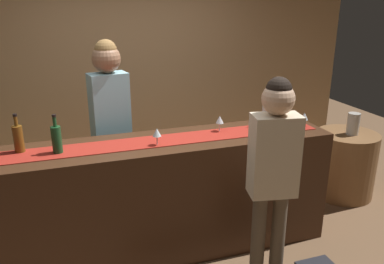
{
  "coord_description": "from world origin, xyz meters",
  "views": [
    {
      "loc": [
        -0.76,
        -2.89,
        2.12
      ],
      "look_at": [
        0.2,
        0.0,
        1.09
      ],
      "focal_mm": 35.94,
      "sensor_mm": 36.0,
      "label": 1
    }
  ],
  "objects_px": {
    "wine_bottle_amber": "(18,138)",
    "bartender": "(110,114)",
    "customer_sipping": "(273,164)",
    "vase_on_side_table": "(353,124)",
    "wine_bottle_green": "(57,139)",
    "wine_glass_mid_counter": "(220,120)",
    "wine_glass_near_customer": "(157,133)",
    "wine_glass_far_end": "(304,117)",
    "wine_bottle_clear": "(266,114)",
    "round_side_table": "(344,164)"
  },
  "relations": [
    {
      "from": "wine_bottle_clear",
      "to": "customer_sipping",
      "type": "height_order",
      "value": "customer_sipping"
    },
    {
      "from": "wine_glass_near_customer",
      "to": "vase_on_side_table",
      "type": "distance_m",
      "value": 2.35
    },
    {
      "from": "wine_bottle_clear",
      "to": "vase_on_side_table",
      "type": "distance_m",
      "value": 1.29
    },
    {
      "from": "wine_bottle_green",
      "to": "wine_glass_mid_counter",
      "type": "relative_size",
      "value": 2.1
    },
    {
      "from": "wine_bottle_clear",
      "to": "customer_sipping",
      "type": "distance_m",
      "value": 0.83
    },
    {
      "from": "bartender",
      "to": "customer_sipping",
      "type": "height_order",
      "value": "bartender"
    },
    {
      "from": "wine_bottle_green",
      "to": "wine_glass_far_end",
      "type": "distance_m",
      "value": 2.11
    },
    {
      "from": "customer_sipping",
      "to": "vase_on_side_table",
      "type": "xyz_separation_m",
      "value": [
        1.56,
        0.99,
        -0.15
      ]
    },
    {
      "from": "wine_glass_mid_counter",
      "to": "round_side_table",
      "type": "bearing_deg",
      "value": 10.47
    },
    {
      "from": "wine_glass_far_end",
      "to": "wine_glass_near_customer",
      "type": "bearing_deg",
      "value": -179.06
    },
    {
      "from": "customer_sipping",
      "to": "wine_bottle_amber",
      "type": "bearing_deg",
      "value": 167.75
    },
    {
      "from": "wine_glass_mid_counter",
      "to": "round_side_table",
      "type": "xyz_separation_m",
      "value": [
        1.68,
        0.31,
        -0.77
      ]
    },
    {
      "from": "wine_glass_near_customer",
      "to": "customer_sipping",
      "type": "relative_size",
      "value": 0.09
    },
    {
      "from": "bartender",
      "to": "customer_sipping",
      "type": "bearing_deg",
      "value": 118.52
    },
    {
      "from": "wine_bottle_clear",
      "to": "wine_glass_far_end",
      "type": "bearing_deg",
      "value": -29.28
    },
    {
      "from": "bartender",
      "to": "customer_sipping",
      "type": "relative_size",
      "value": 1.1
    },
    {
      "from": "wine_bottle_amber",
      "to": "vase_on_side_table",
      "type": "distance_m",
      "value": 3.33
    },
    {
      "from": "wine_bottle_clear",
      "to": "vase_on_side_table",
      "type": "bearing_deg",
      "value": 11.58
    },
    {
      "from": "wine_glass_near_customer",
      "to": "round_side_table",
      "type": "height_order",
      "value": "wine_glass_near_customer"
    },
    {
      "from": "wine_bottle_clear",
      "to": "wine_glass_mid_counter",
      "type": "distance_m",
      "value": 0.47
    },
    {
      "from": "wine_bottle_amber",
      "to": "wine_glass_near_customer",
      "type": "xyz_separation_m",
      "value": [
        1.02,
        -0.19,
        -0.01
      ]
    },
    {
      "from": "wine_bottle_amber",
      "to": "wine_glass_far_end",
      "type": "bearing_deg",
      "value": -3.91
    },
    {
      "from": "wine_bottle_clear",
      "to": "wine_bottle_amber",
      "type": "xyz_separation_m",
      "value": [
        -2.09,
        -0.0,
        0.0
      ]
    },
    {
      "from": "wine_glass_mid_counter",
      "to": "customer_sipping",
      "type": "height_order",
      "value": "customer_sipping"
    },
    {
      "from": "wine_glass_far_end",
      "to": "vase_on_side_table",
      "type": "distance_m",
      "value": 1.06
    },
    {
      "from": "wine_glass_near_customer",
      "to": "wine_bottle_green",
      "type": "bearing_deg",
      "value": 174.11
    },
    {
      "from": "wine_bottle_green",
      "to": "wine_glass_mid_counter",
      "type": "xyz_separation_m",
      "value": [
        1.35,
        0.09,
        -0.01
      ]
    },
    {
      "from": "wine_glass_near_customer",
      "to": "wine_glass_far_end",
      "type": "xyz_separation_m",
      "value": [
        1.36,
        0.02,
        0.0
      ]
    },
    {
      "from": "wine_bottle_green",
      "to": "round_side_table",
      "type": "xyz_separation_m",
      "value": [
        3.02,
        0.4,
        -0.78
      ]
    },
    {
      "from": "wine_glass_mid_counter",
      "to": "round_side_table",
      "type": "height_order",
      "value": "wine_glass_mid_counter"
    },
    {
      "from": "customer_sipping",
      "to": "wine_bottle_green",
      "type": "bearing_deg",
      "value": 167.5
    },
    {
      "from": "wine_bottle_clear",
      "to": "round_side_table",
      "type": "distance_m",
      "value": 1.47
    },
    {
      "from": "wine_bottle_green",
      "to": "wine_bottle_clear",
      "type": "height_order",
      "value": "same"
    },
    {
      "from": "bartender",
      "to": "wine_bottle_clear",
      "type": "bearing_deg",
      "value": 149.31
    },
    {
      "from": "wine_bottle_green",
      "to": "wine_glass_mid_counter",
      "type": "distance_m",
      "value": 1.35
    },
    {
      "from": "wine_bottle_green",
      "to": "vase_on_side_table",
      "type": "xyz_separation_m",
      "value": [
        3.04,
        0.36,
        -0.29
      ]
    },
    {
      "from": "wine_bottle_green",
      "to": "wine_glass_near_customer",
      "type": "height_order",
      "value": "wine_bottle_green"
    },
    {
      "from": "wine_bottle_green",
      "to": "wine_glass_near_customer",
      "type": "relative_size",
      "value": 2.1
    },
    {
      "from": "wine_bottle_amber",
      "to": "vase_on_side_table",
      "type": "height_order",
      "value": "wine_bottle_amber"
    },
    {
      "from": "wine_glass_mid_counter",
      "to": "customer_sipping",
      "type": "distance_m",
      "value": 0.74
    },
    {
      "from": "wine_bottle_amber",
      "to": "bartender",
      "type": "xyz_separation_m",
      "value": [
        0.74,
        0.49,
        -0.01
      ]
    },
    {
      "from": "wine_bottle_green",
      "to": "wine_glass_far_end",
      "type": "bearing_deg",
      "value": -1.49
    },
    {
      "from": "customer_sipping",
      "to": "round_side_table",
      "type": "relative_size",
      "value": 2.22
    },
    {
      "from": "wine_glass_near_customer",
      "to": "round_side_table",
      "type": "relative_size",
      "value": 0.19
    },
    {
      "from": "wine_bottle_amber",
      "to": "customer_sipping",
      "type": "bearing_deg",
      "value": -22.94
    },
    {
      "from": "wine_bottle_green",
      "to": "round_side_table",
      "type": "bearing_deg",
      "value": 7.52
    },
    {
      "from": "wine_glass_near_customer",
      "to": "wine_glass_mid_counter",
      "type": "distance_m",
      "value": 0.62
    },
    {
      "from": "wine_glass_mid_counter",
      "to": "wine_glass_far_end",
      "type": "relative_size",
      "value": 1.0
    },
    {
      "from": "wine_glass_far_end",
      "to": "wine_bottle_amber",
      "type": "bearing_deg",
      "value": 176.09
    },
    {
      "from": "bartender",
      "to": "vase_on_side_table",
      "type": "bearing_deg",
      "value": 163.9
    }
  ]
}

